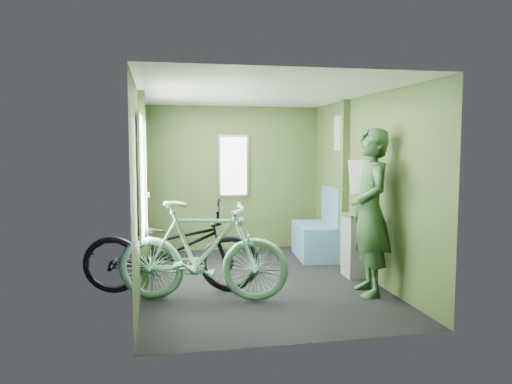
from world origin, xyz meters
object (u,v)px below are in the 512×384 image
(waste_box, at_px, (354,245))
(bicycle_mint, at_px, (203,302))
(bench_seat, at_px, (317,236))
(passenger, at_px, (370,212))
(bicycle_black, at_px, (172,293))

(waste_box, bearing_deg, bicycle_mint, -161.07)
(bicycle_mint, relative_size, bench_seat, 1.73)
(passenger, bearing_deg, waste_box, 176.52)
(bicycle_mint, relative_size, waste_box, 2.26)
(bicycle_black, xyz_separation_m, passenger, (2.18, -0.45, 0.93))
(passenger, xyz_separation_m, waste_box, (0.14, 0.76, -0.53))
(bicycle_mint, distance_m, waste_box, 2.15)
(bicycle_mint, bearing_deg, passenger, -77.99)
(passenger, height_order, waste_box, passenger)
(bicycle_mint, bearing_deg, bench_seat, -31.36)
(bicycle_black, xyz_separation_m, bench_seat, (2.20, 1.47, 0.31))
(bicycle_black, relative_size, waste_box, 2.45)
(bicycle_black, height_order, waste_box, waste_box)
(bicycle_mint, xyz_separation_m, passenger, (1.86, -0.07, 0.93))
(bicycle_black, height_order, passenger, passenger)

